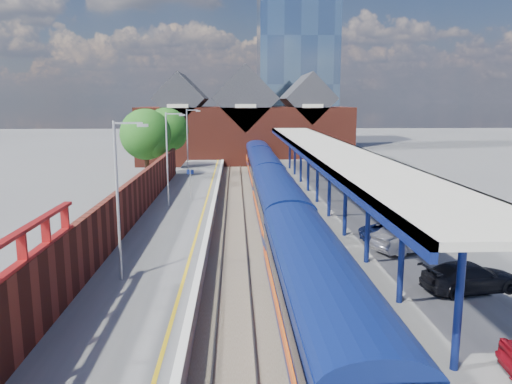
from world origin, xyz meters
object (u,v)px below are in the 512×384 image
parked_car_blue (399,233)px  parked_car_dark (471,277)px  train (270,181)px  lamp_post_b (120,191)px  platform_sign (190,179)px  parked_car_silver (413,238)px  lamp_post_d (189,138)px  lamp_post_c (169,153)px

parked_car_blue → parked_car_dark: bearing=178.0°
train → lamp_post_b: lamp_post_b is taller
train → parked_car_blue: bearing=-68.2°
parked_car_dark → parked_car_blue: bearing=-5.6°
train → parked_car_dark: train is taller
platform_sign → parked_car_dark: size_ratio=0.60×
train → parked_car_silver: bearing=-69.3°
train → parked_car_silver: 18.10m
lamp_post_d → platform_sign: 14.25m
lamp_post_b → platform_sign: (1.36, 18.00, -2.30)m
train → platform_sign: bearing=-158.0°
lamp_post_b → lamp_post_c: bearing=90.0°
lamp_post_d → parked_car_blue: size_ratio=1.64×
platform_sign → lamp_post_c: bearing=-124.3°
train → parked_car_blue: (6.17, -15.45, -0.53)m
train → lamp_post_c: lamp_post_c is taller
lamp_post_c → parked_car_blue: size_ratio=1.64×
parked_car_silver → train: bearing=-2.4°
platform_sign → parked_car_blue: size_ratio=0.58×
parked_car_silver → parked_car_blue: parked_car_silver is taller
parked_car_dark → parked_car_blue: size_ratio=0.98×
lamp_post_c → parked_car_dark: (14.70, -17.93, -3.39)m
lamp_post_c → parked_car_dark: bearing=-50.7°
lamp_post_d → parked_car_dark: 37.13m
lamp_post_b → lamp_post_c: 16.00m
lamp_post_c → parked_car_silver: lamp_post_c is taller
lamp_post_d → train: bearing=-55.4°
lamp_post_c → parked_car_silver: size_ratio=1.58×
train → lamp_post_c: 9.56m
parked_car_blue → parked_car_silver: bearing=-178.9°
parked_car_blue → train: bearing=14.3°
parked_car_silver → lamp_post_b: bearing=81.4°
platform_sign → parked_car_dark: 24.01m
parked_car_dark → platform_sign: bearing=22.8°
parked_car_dark → parked_car_blue: 7.14m
train → parked_car_dark: 23.57m
platform_sign → parked_car_silver: size_ratio=0.56×
lamp_post_b → train: bearing=69.1°
lamp_post_b → platform_sign: lamp_post_b is taller
train → lamp_post_b: (-7.86, -20.62, 2.87)m
train → parked_car_silver: train is taller
lamp_post_c → parked_car_silver: 19.10m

